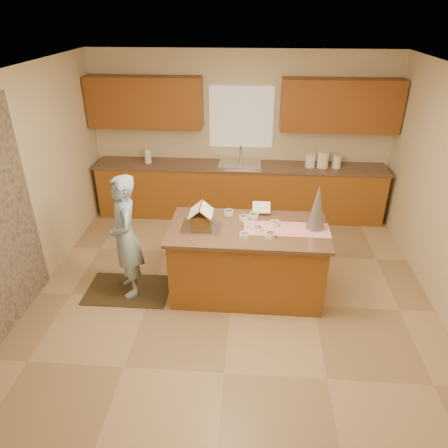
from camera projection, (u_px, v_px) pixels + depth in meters
The scene contains 26 objects.
floor at pixel (231, 302), 5.22m from camera, with size 5.50×5.50×0.00m, color tan.
ceiling at pixel (233, 76), 3.95m from camera, with size 5.50×5.50×0.00m, color silver.
wall_back at pixel (241, 135), 7.00m from camera, with size 5.50×5.50×0.00m, color beige.
wall_front at pixel (202, 432), 2.16m from camera, with size 5.50×5.50×0.00m, color beige.
wall_left at pixel (13, 198), 4.74m from camera, with size 5.50×5.50×0.00m, color beige.
window_curtain at pixel (241, 117), 6.83m from camera, with size 1.05×0.03×1.00m, color white.
back_counter_base at pixel (239, 191), 7.17m from camera, with size 4.80×0.60×0.88m, color brown.
back_counter_top at pixel (240, 166), 6.95m from camera, with size 4.85×0.63×0.04m, color brown.
upper_cabinet_left at pixel (145, 102), 6.68m from camera, with size 1.85×0.35×0.80m, color brown.
upper_cabinet_right at pixel (341, 105), 6.48m from camera, with size 1.85×0.35×0.80m, color brown.
sink at pixel (240, 167), 6.96m from camera, with size 0.70×0.45×0.12m, color silver.
faucet at pixel (240, 154), 7.03m from camera, with size 0.03×0.03×0.28m, color silver.
island_base at pixel (247, 262), 5.21m from camera, with size 1.83×0.91×0.89m, color brown.
island_top at pixel (248, 229), 4.99m from camera, with size 1.91×1.00×0.04m, color brown.
table_runner at pixel (287, 229), 4.95m from camera, with size 1.02×0.37×0.01m, color red.
baking_tray at pixel (201, 227), 4.97m from camera, with size 0.47×0.35×0.03m, color silver.
cookbook at pixel (261, 207), 5.27m from camera, with size 0.22×0.02×0.18m, color white.
tinsel_tree at pixel (317, 207), 4.84m from camera, with size 0.22×0.22×0.56m, color silver.
rug at pixel (129, 290), 5.43m from camera, with size 1.07×0.70×0.01m, color black.
boy at pixel (126, 237), 5.05m from camera, with size 0.58×0.38×1.58m, color #91B3CE.
canister_a at pixel (310, 161), 6.81m from camera, with size 0.16×0.16×0.22m, color white.
canister_b at pixel (323, 160), 6.79m from camera, with size 0.18×0.18×0.26m, color white.
canister_c at pixel (337, 162), 6.79m from camera, with size 0.14×0.14×0.20m, color white.
paper_towel at pixel (148, 156), 6.98m from camera, with size 0.11×0.11×0.24m, color white.
gingerbread_house at pixel (201, 218), 4.92m from camera, with size 0.28×0.29×0.29m.
candy_bowls at pixel (253, 224), 5.01m from camera, with size 0.70×0.69×0.06m.
Camera 1 is at (0.22, -4.14, 3.32)m, focal length 33.40 mm.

